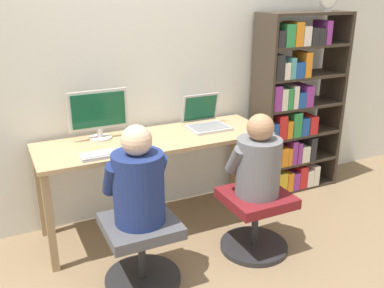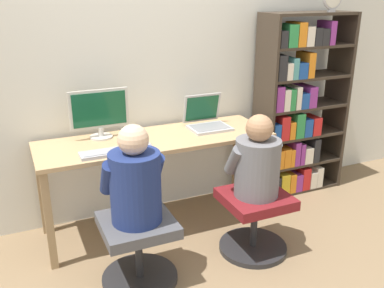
% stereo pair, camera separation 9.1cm
% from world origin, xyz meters
% --- Properties ---
extents(ground_plane, '(14.00, 14.00, 0.00)m').
position_xyz_m(ground_plane, '(0.00, 0.00, 0.00)').
color(ground_plane, '#846B4C').
extents(wall_back, '(10.00, 0.05, 2.60)m').
position_xyz_m(wall_back, '(0.00, 0.63, 1.30)').
color(wall_back, silver).
rests_on(wall_back, ground_plane).
extents(desk, '(1.74, 0.57, 0.73)m').
position_xyz_m(desk, '(0.00, 0.28, 0.65)').
color(desk, tan).
rests_on(desk, ground_plane).
extents(desktop_monitor, '(0.43, 0.17, 0.36)m').
position_xyz_m(desktop_monitor, '(-0.37, 0.45, 0.92)').
color(desktop_monitor, beige).
rests_on(desktop_monitor, desk).
extents(laptop, '(0.31, 0.30, 0.25)m').
position_xyz_m(laptop, '(0.45, 0.35, 0.78)').
color(laptop, '#B7B7BC').
rests_on(laptop, desk).
extents(keyboard, '(0.39, 0.13, 0.03)m').
position_xyz_m(keyboard, '(-0.39, 0.10, 0.74)').
color(keyboard, '#B2B2B7').
rests_on(keyboard, desk).
extents(computer_mouse_by_keyboard, '(0.07, 0.11, 0.04)m').
position_xyz_m(computer_mouse_by_keyboard, '(-0.13, 0.11, 0.75)').
color(computer_mouse_by_keyboard, '#99999E').
rests_on(computer_mouse_by_keyboard, desk).
extents(office_chair_left, '(0.48, 0.48, 0.44)m').
position_xyz_m(office_chair_left, '(-0.34, -0.32, 0.25)').
color(office_chair_left, '#262628').
rests_on(office_chair_left, ground_plane).
extents(office_chair_right, '(0.48, 0.48, 0.44)m').
position_xyz_m(office_chair_right, '(0.51, -0.32, 0.25)').
color(office_chair_right, '#262628').
rests_on(office_chair_right, ground_plane).
extents(person_at_monitor, '(0.38, 0.32, 0.61)m').
position_xyz_m(person_at_monitor, '(-0.34, -0.32, 0.70)').
color(person_at_monitor, navy).
rests_on(person_at_monitor, office_chair_left).
extents(person_at_laptop, '(0.37, 0.30, 0.57)m').
position_xyz_m(person_at_laptop, '(0.51, -0.31, 0.68)').
color(person_at_laptop, slate).
rests_on(person_at_laptop, office_chair_right).
extents(bookshelf, '(0.81, 0.32, 1.59)m').
position_xyz_m(bookshelf, '(1.33, 0.39, 0.74)').
color(bookshelf, '#382D23').
rests_on(bookshelf, ground_plane).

